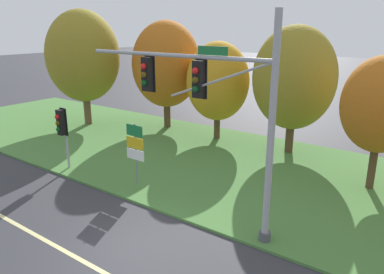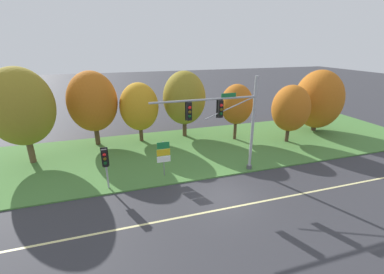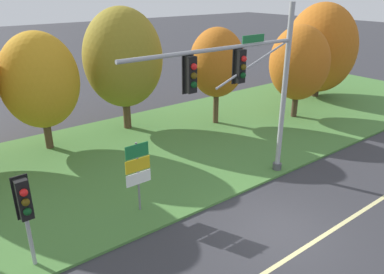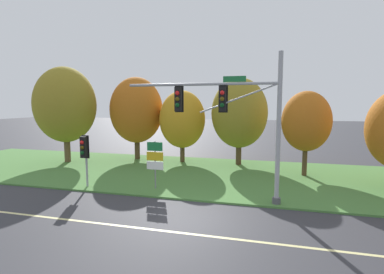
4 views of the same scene
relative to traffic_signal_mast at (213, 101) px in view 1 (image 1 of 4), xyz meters
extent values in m
plane|color=#333338|center=(-1.27, -2.96, -4.50)|extent=(160.00, 160.00, 0.00)
cube|color=beige|center=(-1.27, -4.16, -4.49)|extent=(36.00, 0.16, 0.01)
cube|color=#477A38|center=(-1.27, 5.29, -4.45)|extent=(48.00, 11.50, 0.10)
cylinder|color=#9EA0A5|center=(2.11, 0.00, -0.77)|extent=(0.22, 0.22, 7.24)
cylinder|color=#4C4C51|center=(2.11, 0.00, -4.25)|extent=(0.40, 0.40, 0.30)
cylinder|color=#9EA0A5|center=(-1.71, 0.00, 1.39)|extent=(7.64, 0.14, 0.14)
cylinder|color=#9EA0A5|center=(0.20, 0.00, 0.69)|extent=(3.85, 0.08, 1.48)
cube|color=black|center=(-0.57, 0.00, 0.66)|extent=(0.34, 0.28, 1.22)
cube|color=black|center=(-0.57, 0.16, 0.66)|extent=(0.46, 0.04, 1.34)
sphere|color=red|center=(-0.57, -0.17, 0.96)|extent=(0.22, 0.22, 0.22)
sphere|color=#51420C|center=(-0.57, -0.17, 0.66)|extent=(0.22, 0.22, 0.22)
sphere|color=#0C4219|center=(-0.57, -0.17, 0.36)|extent=(0.22, 0.22, 0.22)
cube|color=black|center=(-2.85, 0.00, 0.66)|extent=(0.34, 0.28, 1.22)
cube|color=black|center=(-2.85, 0.16, 0.66)|extent=(0.46, 0.04, 1.34)
sphere|color=red|center=(-2.85, -0.17, 0.96)|extent=(0.22, 0.22, 0.22)
sphere|color=#51420C|center=(-2.85, -0.17, 0.66)|extent=(0.22, 0.22, 0.22)
sphere|color=#0C4219|center=(-2.85, -0.17, 0.36)|extent=(0.22, 0.22, 0.22)
cube|color=#196B33|center=(0.00, -0.05, 1.61)|extent=(1.10, 0.04, 0.28)
cylinder|color=#9EA0A5|center=(-8.57, 0.30, -2.94)|extent=(0.12, 0.12, 2.91)
cube|color=black|center=(-8.57, 0.10, -2.05)|extent=(0.34, 0.28, 1.22)
cube|color=black|center=(-8.57, 0.26, -2.05)|extent=(0.46, 0.04, 1.34)
sphere|color=red|center=(-8.57, -0.08, -1.75)|extent=(0.22, 0.22, 0.22)
sphere|color=#51420C|center=(-8.57, -0.08, -2.05)|extent=(0.22, 0.22, 0.22)
sphere|color=#0C4219|center=(-8.57, -0.08, -2.35)|extent=(0.22, 0.22, 0.22)
cylinder|color=slate|center=(-4.55, 0.93, -3.03)|extent=(0.08, 0.08, 2.73)
cube|color=#197238|center=(-4.55, 0.90, -1.97)|extent=(0.92, 0.03, 0.50)
cube|color=gold|center=(-4.55, 0.90, -2.53)|extent=(0.99, 0.03, 0.49)
cube|color=white|center=(-4.55, 0.90, -3.06)|extent=(1.00, 0.03, 0.46)
cylinder|color=brown|center=(-14.61, 6.42, -2.71)|extent=(0.49, 0.49, 3.38)
ellipsoid|color=olive|center=(-14.61, 6.42, 0.34)|extent=(4.92, 4.92, 6.15)
cylinder|color=#4C3823|center=(-9.55, 9.11, -2.89)|extent=(0.45, 0.45, 3.02)
ellipsoid|color=#B76019|center=(-9.55, 9.11, -0.13)|extent=(4.52, 4.52, 5.65)
cylinder|color=#4C3823|center=(-5.33, 8.83, -3.14)|extent=(0.38, 0.38, 2.51)
ellipsoid|color=#C68C1E|center=(-5.33, 8.83, -0.86)|extent=(3.76, 3.76, 4.70)
cylinder|color=#4C3823|center=(-0.70, 8.98, -2.95)|extent=(0.44, 0.44, 2.89)
ellipsoid|color=olive|center=(-0.70, 8.98, -0.30)|extent=(4.37, 4.37, 5.47)
cylinder|color=#4C3823|center=(4.00, 6.48, -3.01)|extent=(0.32, 0.32, 2.78)
ellipsoid|color=#B76019|center=(4.00, 6.48, -0.73)|extent=(3.21, 3.21, 4.01)
camera|label=1|loc=(6.52, -10.14, 2.41)|focal=35.00mm
camera|label=2|loc=(-7.62, -16.14, 5.00)|focal=24.00mm
camera|label=3|loc=(-10.31, -9.78, 3.44)|focal=35.00mm
camera|label=4|loc=(1.81, -14.66, 0.45)|focal=28.00mm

